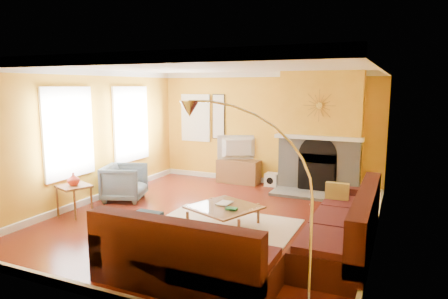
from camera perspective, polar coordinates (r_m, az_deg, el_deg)
The scene contains 27 objects.
floor at distance 7.31m, azimuth -1.74°, elevation -9.96°, with size 5.50×6.00×0.02m, color maroon.
ceiling at distance 6.91m, azimuth -1.85°, elevation 11.87°, with size 5.50×6.00×0.02m, color white.
wall_back at distance 9.75m, azimuth 5.99°, elevation 3.01°, with size 5.50×0.02×2.70m, color gold.
wall_front at distance 4.52m, azimuth -18.83°, elevation -4.49°, with size 5.50×0.02×2.70m, color gold.
wall_left at distance 8.55m, azimuth -18.67°, elevation 1.73°, with size 0.02×6.00×2.70m, color gold.
wall_right at distance 6.29m, azimuth 21.41°, elevation -0.91°, with size 0.02×6.00×2.70m, color gold.
baseboard at distance 7.28m, azimuth -1.75°, elevation -9.44°, with size 5.50×6.00×0.12m, color white, non-canonical shape.
crown_molding at distance 6.91m, azimuth -1.85°, elevation 11.29°, with size 5.50×6.00×0.12m, color white, non-canonical shape.
window_left_near at distance 9.50m, azimuth -13.21°, elevation 3.57°, with size 0.06×1.22×1.72m, color white.
window_left_far at distance 8.08m, azimuth -21.40°, elevation 2.25°, with size 0.06×1.22×1.72m, color white.
window_back at distance 10.44m, azimuth -4.05°, elevation 4.54°, with size 0.82×0.06×1.22m, color white.
wall_art at distance 10.15m, azimuth -0.79°, elevation 4.71°, with size 0.34×0.04×1.14m, color white.
fireplace at distance 9.22m, azimuth 13.58°, elevation 2.45°, with size 1.80×0.40×2.70m, color gray, non-canonical shape.
mantel at distance 9.00m, azimuth 13.27°, elevation 1.66°, with size 1.92×0.22×0.08m, color white.
hearth at distance 8.93m, azimuth 12.59°, elevation -6.35°, with size 1.80×0.70×0.06m, color gray.
sunburst at distance 8.94m, azimuth 13.44°, elevation 6.12°, with size 0.70×0.04×0.70m, color olive, non-canonical shape.
rug at distance 6.90m, azimuth -0.20°, elevation -10.96°, with size 2.40×1.80×0.02m, color beige.
sectional_sofa at distance 5.98m, azimuth 5.12°, elevation -9.73°, with size 3.10×3.70×0.90m, color #401814, non-canonical shape.
coffee_table at distance 6.78m, azimuth 0.02°, elevation -9.65°, with size 1.00×1.00×0.39m, color white, non-canonical shape.
media_console at distance 9.89m, azimuth 2.11°, elevation -3.12°, with size 1.04×0.47×0.57m, color brown.
tv at distance 9.78m, azimuth 2.13°, elevation 0.24°, with size 1.05×0.14×0.60m, color black.
subwoofer at distance 9.66m, azimuth 6.86°, elevation -4.27°, with size 0.30×0.30×0.30m, color white.
armchair at distance 8.62m, azimuth -14.01°, elevation -4.59°, with size 0.80×0.82×0.75m, color slate.
side_table at distance 7.91m, azimuth -20.55°, elevation -6.82°, with size 0.52×0.52×0.57m, color brown, non-canonical shape.
vase at distance 7.81m, azimuth -20.71°, elevation -3.98°, with size 0.22×0.22×0.23m, color red.
book at distance 6.86m, azimuth -0.79°, elevation -7.57°, with size 0.22×0.29×0.03m, color white.
arc_lamp at distance 4.09m, azimuth 4.02°, elevation -8.97°, with size 1.40×0.36×2.21m, color silver, non-canonical shape.
Camera 1 is at (3.03, -6.20, 2.37)m, focal length 32.00 mm.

